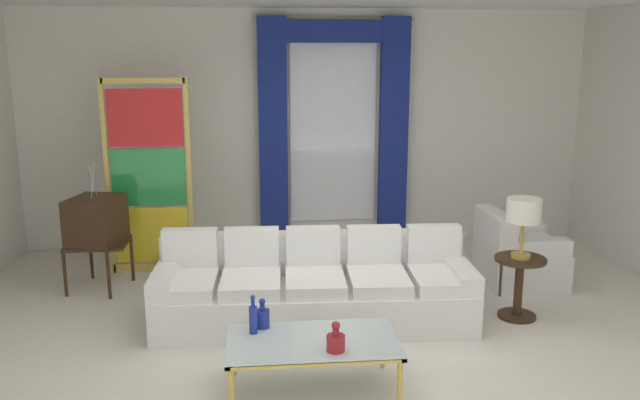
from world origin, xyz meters
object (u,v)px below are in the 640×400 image
Objects in this scene: stained_glass_divider at (149,181)px; armchair_white at (515,257)px; bottle_crystal_tall at (336,341)px; round_side_table at (519,282)px; coffee_table at (313,344)px; peacock_figurine at (179,261)px; bottle_amber_squat at (262,317)px; couch_white_long at (314,289)px; bottle_blue_decanter at (253,318)px; vintage_tv at (96,222)px; table_lamp_brass at (524,213)px.

armchair_white is at bearing -11.07° from stained_glass_divider.
bottle_crystal_tall is 3.25m from armchair_white.
coffee_table is at bearing -150.04° from round_side_table.
bottle_crystal_tall is at bearing -63.07° from peacock_figurine.
bottle_crystal_tall is 0.37× the size of round_side_table.
bottle_crystal_tall is 0.94× the size of bottle_amber_squat.
round_side_table is (2.06, 1.19, -0.02)m from coffee_table.
armchair_white is at bearing 33.93° from bottle_amber_squat.
stained_glass_divider is (-1.72, 1.58, 0.75)m from couch_white_long.
coffee_table is 0.58× the size of stained_glass_divider.
bottle_blue_decanter is at bearing -71.19° from peacock_figurine.
stained_glass_divider is (-1.74, 3.10, 0.57)m from bottle_crystal_tall.
armchair_white is 4.14m from stained_glass_divider.
vintage_tv is (-1.71, 2.13, 0.24)m from bottle_amber_squat.
bottle_crystal_tall is (0.15, -0.20, 0.11)m from coffee_table.
couch_white_long is 9.65× the size of bottle_blue_decanter.
vintage_tv is 2.24× the size of peacock_figurine.
bottle_blue_decanter is at bearing -115.75° from couch_white_long.
bottle_blue_decanter is at bearing -67.24° from stained_glass_divider.
coffee_table is 3.38m from stained_glass_divider.
table_lamp_brass is at bearing -3.97° from couch_white_long.
vintage_tv is at bearing -133.38° from stained_glass_divider.
stained_glass_divider is at bearing 154.86° from round_side_table.
table_lamp_brass reaches higher than peacock_figurine.
round_side_table is at bearing -22.41° from peacock_figurine.
armchair_white reaches higher than coffee_table.
couch_white_long is 2.41m from armchair_white.
stained_glass_divider is at bearing 114.82° from bottle_amber_squat.
bottle_amber_squat is 2.60m from round_side_table.
peacock_figurine is (-3.66, 0.44, -0.07)m from armchair_white.
bottle_amber_squat is (0.07, 0.10, -0.04)m from bottle_blue_decanter.
armchair_white is at bearing -3.40° from vintage_tv.
bottle_crystal_tall is at bearing -41.81° from bottle_amber_squat.
bottle_blue_decanter reaches higher than bottle_amber_squat.
round_side_table is at bearing -25.14° from stained_glass_divider.
peacock_figurine is at bearing 11.65° from vintage_tv.
vintage_tv is at bearing -168.35° from peacock_figurine.
coffee_table is 5.37× the size of bottle_amber_squat.
table_lamp_brass reaches higher than round_side_table.
peacock_figurine is 1.05× the size of table_lamp_brass.
bottle_blue_decanter reaches higher than round_side_table.
bottle_amber_squat is 0.39× the size of peacock_figurine.
coffee_table is (-0.13, -1.32, 0.07)m from couch_white_long.
round_side_table is at bearing 22.50° from bottle_blue_decanter.
vintage_tv is at bearing 130.99° from coffee_table.
table_lamp_brass is (1.93, -0.13, 0.72)m from couch_white_long.
stained_glass_divider is (-1.22, 2.65, 0.56)m from bottle_amber_squat.
table_lamp_brass is (0.00, 0.00, 0.67)m from round_side_table.
couch_white_long is at bearing 65.17° from bottle_amber_squat.
bottle_blue_decanter is 2.56m from peacock_figurine.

